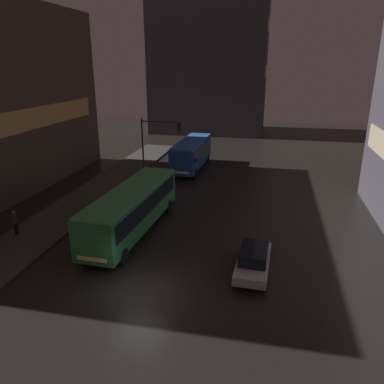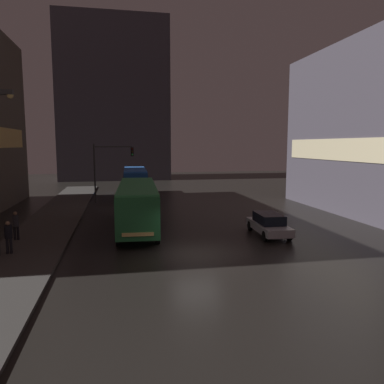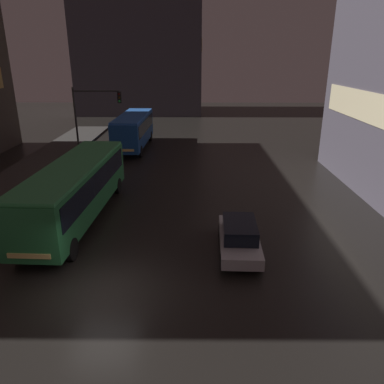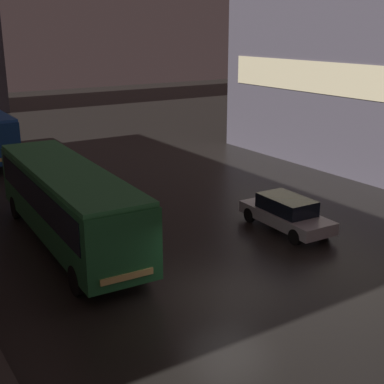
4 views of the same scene
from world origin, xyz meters
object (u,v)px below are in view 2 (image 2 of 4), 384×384
(pedestrian_near, at_px, (8,234))
(pedestrian_mid, at_px, (16,224))
(car_taxi, at_px, (269,224))
(bus_far, at_px, (135,180))
(bus_near, at_px, (138,202))
(traffic_light_main, at_px, (109,162))

(pedestrian_near, relative_size, pedestrian_mid, 1.00)
(car_taxi, xyz_separation_m, pedestrian_mid, (-15.54, 1.16, 0.41))
(pedestrian_near, height_order, pedestrian_mid, pedestrian_near)
(bus_far, height_order, car_taxi, bus_far)
(bus_near, height_order, pedestrian_near, bus_near)
(bus_far, bearing_deg, pedestrian_near, 72.44)
(bus_near, relative_size, car_taxi, 2.53)
(pedestrian_near, distance_m, traffic_light_main, 18.69)
(pedestrian_mid, bearing_deg, bus_near, -165.40)
(car_taxi, bearing_deg, pedestrian_mid, -1.82)
(bus_far, bearing_deg, bus_near, 89.59)
(bus_near, relative_size, pedestrian_near, 6.53)
(bus_near, distance_m, pedestrian_mid, 7.70)
(bus_far, xyz_separation_m, pedestrian_mid, (-7.83, -18.73, -0.80))
(car_taxi, height_order, pedestrian_mid, pedestrian_mid)
(bus_near, relative_size, pedestrian_mid, 6.55)
(traffic_light_main, bearing_deg, pedestrian_near, -104.87)
(bus_near, xyz_separation_m, bus_far, (0.52, 16.47, 0.03))
(pedestrian_mid, distance_m, traffic_light_main, 16.02)
(bus_far, bearing_deg, traffic_light_main, 56.17)
(bus_far, bearing_deg, pedestrian_mid, 68.69)
(bus_far, relative_size, pedestrian_mid, 5.50)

